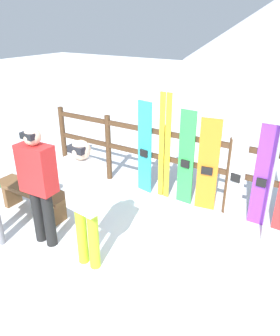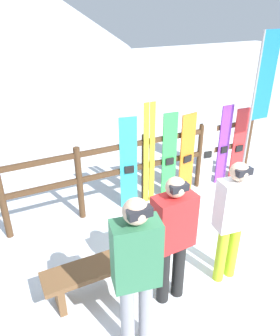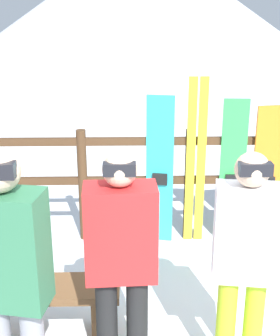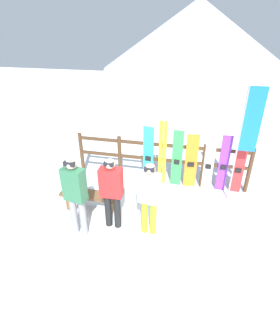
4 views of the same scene
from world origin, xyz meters
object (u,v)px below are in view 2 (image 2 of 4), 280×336
object	(u,v)px
rental_flag	(260,94)
snowboard_orange	(187,155)
snowboard_cyan	(129,165)
snowboard_purple	(224,146)
bench	(101,271)
ski_pair_yellow	(149,155)
person_white	(233,215)
person_plaid_green	(136,268)
person_red	(173,234)
snowboard_green	(169,157)
snowboard_red	(239,145)
snowboard_white	(207,150)

from	to	relation	value
rental_flag	snowboard_orange	bearing A→B (deg)	161.89
snowboard_cyan	snowboard_purple	world-z (taller)	snowboard_cyan
bench	snowboard_cyan	bearing A→B (deg)	55.36
bench	snowboard_cyan	size ratio (longest dim) A/B	0.85
bench	ski_pair_yellow	xyz separation A→B (m)	(1.43, 1.54, 0.55)
snowboard_orange	snowboard_purple	distance (m)	0.80
person_white	person_plaid_green	bearing A→B (deg)	-166.77
person_plaid_green	snowboard_cyan	size ratio (longest dim) A/B	1.10
snowboard_cyan	rental_flag	size ratio (longest dim) A/B	0.58
person_red	snowboard_orange	bearing A→B (deg)	52.74
bench	person_plaid_green	distance (m)	1.04
snowboard_cyan	rental_flag	distance (m)	2.45
person_plaid_green	snowboard_purple	bearing A→B (deg)	38.63
person_white	person_red	bearing A→B (deg)	177.61
snowboard_green	snowboard_red	xyz separation A→B (m)	(1.53, -0.00, -0.07)
bench	snowboard_green	size ratio (longest dim) A/B	0.87
person_red	snowboard_red	bearing A→B (deg)	36.36
ski_pair_yellow	person_red	bearing A→B (deg)	-110.71
snowboard_purple	person_plaid_green	bearing A→B (deg)	-141.37
person_plaid_green	ski_pair_yellow	xyz separation A→B (m)	(1.34, 2.31, -0.14)
snowboard_orange	rental_flag	distance (m)	1.54
person_white	rental_flag	xyz separation A→B (m)	(1.81, 1.62, 0.81)
snowboard_cyan	snowboard_orange	xyz separation A→B (m)	(1.12, -0.00, -0.05)
person_red	ski_pair_yellow	world-z (taller)	ski_pair_yellow
snowboard_white	snowboard_red	xyz separation A→B (m)	(0.73, -0.00, -0.03)
person_red	snowboard_red	world-z (taller)	person_red
snowboard_white	rental_flag	size ratio (longest dim) A/B	0.53
ski_pair_yellow	rental_flag	bearing A→B (deg)	-11.15
snowboard_white	rental_flag	distance (m)	1.27
person_red	rental_flag	xyz separation A→B (m)	(2.58, 1.59, 0.83)
rental_flag	bench	bearing A→B (deg)	-160.31
bench	snowboard_white	size ratio (longest dim) A/B	0.91
snowboard_cyan	snowboard_white	size ratio (longest dim) A/B	1.08
person_white	snowboard_green	world-z (taller)	person_white
snowboard_cyan	snowboard_purple	bearing A→B (deg)	-0.00
snowboard_cyan	snowboard_green	size ratio (longest dim) A/B	1.02
snowboard_cyan	snowboard_red	xyz separation A→B (m)	(2.28, -0.00, -0.08)
person_white	snowboard_green	xyz separation A→B (m)	(0.34, 1.98, -0.17)
person_plaid_green	person_white	bearing A→B (deg)	13.23
person_red	ski_pair_yellow	bearing A→B (deg)	69.29
bench	person_white	size ratio (longest dim) A/B	0.83
ski_pair_yellow	snowboard_orange	bearing A→B (deg)	-0.26
bench	rental_flag	size ratio (longest dim) A/B	0.49
bench	snowboard_orange	size ratio (longest dim) A/B	0.91
person_white	snowboard_white	distance (m)	2.30
person_plaid_green	ski_pair_yellow	world-z (taller)	ski_pair_yellow
snowboard_white	rental_flag	world-z (taller)	rental_flag
person_plaid_green	snowboard_orange	size ratio (longest dim) A/B	1.18
person_plaid_green	snowboard_green	world-z (taller)	person_plaid_green
ski_pair_yellow	snowboard_white	size ratio (longest dim) A/B	1.20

